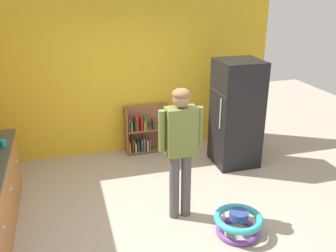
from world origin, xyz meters
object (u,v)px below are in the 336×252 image
Objects in this scene: bookshelf at (144,132)px; standing_person at (181,142)px; refrigerator at (236,114)px; teal_cup at (3,144)px; baby_walker at (238,223)px.

bookshelf is 0.48× the size of standing_person.
refrigerator reaches higher than teal_cup.
standing_person is at bearing -137.75° from refrigerator.
refrigerator reaches higher than baby_walker.
standing_person is 1.22m from baby_walker.
baby_walker is at bearing -45.10° from standing_person.
teal_cup is at bearing -149.99° from bookshelf.
refrigerator reaches higher than bookshelf.
bookshelf is 2.57m from teal_cup.
refrigerator is 18.74× the size of teal_cup.
teal_cup reaches higher than bookshelf.
bookshelf is 2.77m from baby_walker.
standing_person reaches higher than teal_cup.
refrigerator is 3.56m from teal_cup.
baby_walker is 3.20m from teal_cup.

